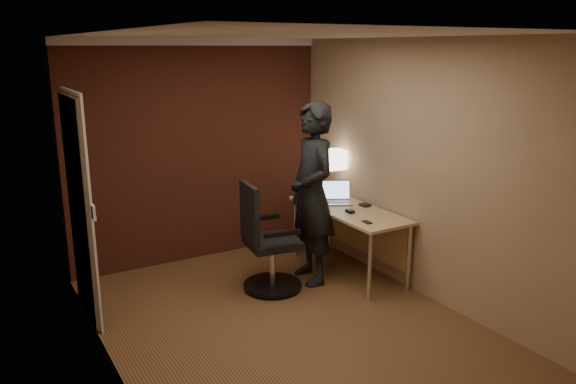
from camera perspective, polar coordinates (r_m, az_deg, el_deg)
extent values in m
plane|color=brown|center=(5.18, -0.25, -13.17)|extent=(4.00, 4.00, 0.00)
plane|color=white|center=(4.58, -0.28, 15.68)|extent=(4.00, 4.00, 0.00)
plane|color=tan|center=(6.50, -9.22, 4.09)|extent=(3.00, 0.00, 3.00)
plane|color=tan|center=(3.24, 18.00, -7.15)|extent=(3.00, 0.00, 3.00)
plane|color=tan|center=(4.20, -18.22, -2.21)|extent=(0.00, 4.00, 4.00)
plane|color=tan|center=(5.62, 13.08, 2.26)|extent=(0.00, 4.00, 4.00)
cube|color=brown|center=(6.47, -9.12, 4.05)|extent=(2.98, 0.06, 2.50)
cube|color=silver|center=(6.35, -9.54, 14.82)|extent=(3.00, 0.08, 0.08)
cube|color=silver|center=(3.06, 19.25, 14.71)|extent=(3.00, 0.08, 0.08)
cube|color=silver|center=(4.05, -19.04, 14.50)|extent=(0.08, 4.00, 0.08)
cube|color=silver|center=(5.47, 13.51, 14.70)|extent=(0.08, 4.00, 0.08)
cube|color=silver|center=(5.32, -20.38, -1.75)|extent=(0.05, 0.82, 2.02)
cube|color=silver|center=(5.32, -20.22, -1.73)|extent=(0.02, 0.92, 2.12)
cylinder|color=silver|center=(5.01, -19.17, -2.61)|extent=(0.05, 0.05, 0.05)
cube|color=silver|center=(4.66, -19.17, -1.96)|extent=(0.02, 0.08, 0.12)
cube|color=#D7B67C|center=(6.05, 6.18, -1.81)|extent=(0.60, 1.50, 0.03)
cube|color=#D7B67C|center=(6.30, 8.16, -3.92)|extent=(0.02, 1.38, 0.54)
cylinder|color=silver|center=(5.51, 8.27, -7.57)|extent=(0.04, 0.04, 0.70)
cylinder|color=silver|center=(6.57, 0.74, -3.72)|extent=(0.04, 0.04, 0.70)
cylinder|color=silver|center=(5.82, 12.15, -6.53)|extent=(0.04, 0.04, 0.70)
cylinder|color=silver|center=(6.83, 4.33, -3.04)|extent=(0.04, 0.04, 0.70)
cube|color=silver|center=(6.56, 4.61, -0.26)|extent=(0.11, 0.11, 0.01)
cylinder|color=silver|center=(6.52, 4.64, 1.08)|extent=(0.01, 0.01, 0.30)
cube|color=white|center=(6.47, 4.68, 3.32)|extent=(0.22, 0.22, 0.22)
cube|color=silver|center=(6.23, 4.98, -1.07)|extent=(0.40, 0.35, 0.01)
cube|color=silver|center=(6.31, 4.84, 0.24)|extent=(0.32, 0.20, 0.22)
cube|color=#B2CCF2|center=(6.30, 4.89, 0.22)|extent=(0.29, 0.17, 0.19)
cube|color=gray|center=(6.22, 5.03, -1.01)|extent=(0.31, 0.24, 0.00)
cube|color=black|center=(5.89, 6.33, -1.94)|extent=(0.07, 0.10, 0.03)
cube|color=black|center=(5.58, 8.04, -3.05)|extent=(0.07, 0.12, 0.01)
cube|color=black|center=(6.15, 7.82, -1.32)|extent=(0.10, 0.12, 0.02)
cylinder|color=black|center=(5.83, -1.58, -9.40)|extent=(0.60, 0.60, 0.03)
cylinder|color=silver|center=(5.74, -1.59, -7.35)|extent=(0.06, 0.06, 0.45)
cube|color=black|center=(5.66, -1.61, -5.14)|extent=(0.55, 0.55, 0.07)
cube|color=black|center=(5.48, -3.93, -2.20)|extent=(0.11, 0.45, 0.59)
cube|color=black|center=(5.85, -2.60, -2.62)|extent=(0.37, 0.10, 0.04)
cube|color=black|center=(5.36, -0.55, -4.24)|extent=(0.37, 0.10, 0.04)
imported|color=black|center=(5.76, 2.45, -0.20)|extent=(0.54, 0.74, 1.89)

